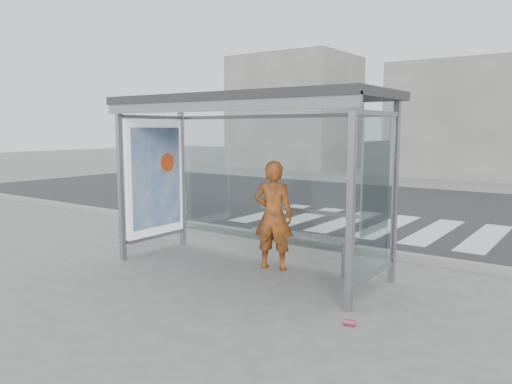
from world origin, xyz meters
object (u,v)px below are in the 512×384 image
Objects in this scene: person at (273,215)px; soda_can at (350,323)px; bus_shelter at (229,138)px; bench at (304,235)px.

person reaches higher than soda_can.
bus_shelter is 2.42× the size of bench.
bus_shelter is 1.85m from bench.
bus_shelter reaches higher than bench.
soda_can is (1.90, -1.37, -0.80)m from person.
bus_shelter is 34.16× the size of soda_can.
person is 0.54m from bench.
bus_shelter is at bearing 1.45° from person.
person is (0.67, 0.21, -1.15)m from bus_shelter.
bus_shelter is 3.43m from soda_can.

